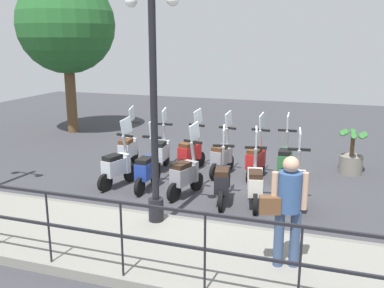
# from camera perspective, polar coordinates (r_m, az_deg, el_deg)

# --- Properties ---
(ground_plane) EXTENTS (28.00, 28.00, 0.00)m
(ground_plane) POSITION_cam_1_polar(r_m,az_deg,el_deg) (9.71, 2.43, -5.66)
(ground_plane) COLOR #38383D
(promenade_walkway) EXTENTS (2.20, 20.00, 0.15)m
(promenade_walkway) POSITION_cam_1_polar(r_m,az_deg,el_deg) (6.95, -5.02, -13.36)
(promenade_walkway) COLOR gray
(promenade_walkway) RESTS_ON ground_plane
(fence_railing) EXTENTS (0.04, 16.03, 1.07)m
(fence_railing) POSITION_cam_1_polar(r_m,az_deg,el_deg) (5.75, -9.42, -10.56)
(fence_railing) COLOR black
(fence_railing) RESTS_ON promenade_walkway
(lamp_post_near) EXTENTS (0.26, 0.90, 4.18)m
(lamp_post_near) POSITION_cam_1_polar(r_m,az_deg,el_deg) (7.09, -5.08, 3.69)
(lamp_post_near) COLOR black
(lamp_post_near) RESTS_ON promenade_walkway
(pedestrian_with_bag) EXTENTS (0.42, 0.63, 1.59)m
(pedestrian_with_bag) POSITION_cam_1_polar(r_m,az_deg,el_deg) (5.98, 12.59, -7.74)
(pedestrian_with_bag) COLOR #384C70
(pedestrian_with_bag) RESTS_ON promenade_walkway
(tree_large) EXTENTS (3.28, 3.28, 5.34)m
(tree_large) POSITION_cam_1_polar(r_m,az_deg,el_deg) (15.52, -16.44, 14.96)
(tree_large) COLOR brown
(tree_large) RESTS_ON ground_plane
(potted_palm) EXTENTS (1.06, 0.66, 1.05)m
(potted_palm) POSITION_cam_1_polar(r_m,az_deg,el_deg) (11.21, 20.49, -1.48)
(potted_palm) COLOR slate
(potted_palm) RESTS_ON ground_plane
(scooter_near_0) EXTENTS (1.23, 0.45, 1.54)m
(scooter_near_0) POSITION_cam_1_polar(r_m,az_deg,el_deg) (8.57, 13.93, -5.36)
(scooter_near_0) COLOR black
(scooter_near_0) RESTS_ON ground_plane
(scooter_near_1) EXTENTS (1.22, 0.49, 1.54)m
(scooter_near_1) POSITION_cam_1_polar(r_m,az_deg,el_deg) (8.55, 8.40, -5.14)
(scooter_near_1) COLOR black
(scooter_near_1) RESTS_ON ground_plane
(scooter_near_2) EXTENTS (1.22, 0.48, 1.54)m
(scooter_near_2) POSITION_cam_1_polar(r_m,az_deg,el_deg) (8.62, 4.05, -4.85)
(scooter_near_2) COLOR black
(scooter_near_2) RESTS_ON ground_plane
(scooter_near_3) EXTENTS (1.20, 0.54, 1.54)m
(scooter_near_3) POSITION_cam_1_polar(r_m,az_deg,el_deg) (8.98, -0.88, -4.04)
(scooter_near_3) COLOR black
(scooter_near_3) RESTS_ON ground_plane
(scooter_near_4) EXTENTS (1.23, 0.44, 1.54)m
(scooter_near_4) POSITION_cam_1_polar(r_m,az_deg,el_deg) (9.40, -5.98, -3.28)
(scooter_near_4) COLOR black
(scooter_near_4) RESTS_ON ground_plane
(scooter_near_5) EXTENTS (1.21, 0.52, 1.54)m
(scooter_near_5) POSITION_cam_1_polar(r_m,az_deg,el_deg) (9.70, -9.92, -2.89)
(scooter_near_5) COLOR black
(scooter_near_5) RESTS_ON ground_plane
(scooter_far_0) EXTENTS (1.23, 0.44, 1.54)m
(scooter_far_0) POSITION_cam_1_polar(r_m,az_deg,el_deg) (10.25, 12.27, -2.08)
(scooter_far_0) COLOR black
(scooter_far_0) RESTS_ON ground_plane
(scooter_far_1) EXTENTS (1.23, 0.45, 1.54)m
(scooter_far_1) POSITION_cam_1_polar(r_m,az_deg,el_deg) (10.21, 8.55, -1.98)
(scooter_far_1) COLOR black
(scooter_far_1) RESTS_ON ground_plane
(scooter_far_2) EXTENTS (1.22, 0.48, 1.54)m
(scooter_far_2) POSITION_cam_1_polar(r_m,az_deg,el_deg) (10.36, 4.03, -1.61)
(scooter_far_2) COLOR black
(scooter_far_2) RESTS_ON ground_plane
(scooter_far_3) EXTENTS (1.21, 0.53, 1.54)m
(scooter_far_3) POSITION_cam_1_polar(r_m,az_deg,el_deg) (10.68, -0.18, -1.10)
(scooter_far_3) COLOR black
(scooter_far_3) RESTS_ON ground_plane
(scooter_far_4) EXTENTS (1.23, 0.44, 1.54)m
(scooter_far_4) POSITION_cam_1_polar(r_m,az_deg,el_deg) (10.78, -4.12, -1.00)
(scooter_far_4) COLOR black
(scooter_far_4) RESTS_ON ground_plane
(scooter_far_5) EXTENTS (1.23, 0.44, 1.54)m
(scooter_far_5) POSITION_cam_1_polar(r_m,az_deg,el_deg) (11.14, -8.50, -0.63)
(scooter_far_5) COLOR black
(scooter_far_5) RESTS_ON ground_plane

